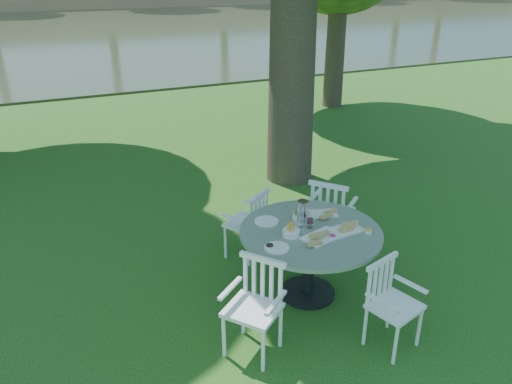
% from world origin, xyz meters
% --- Properties ---
extents(ground, '(140.00, 140.00, 0.00)m').
position_xyz_m(ground, '(0.00, 0.00, 0.00)').
color(ground, '#123D0C').
rests_on(ground, ground).
extents(table, '(1.39, 1.39, 0.75)m').
position_xyz_m(table, '(0.21, -0.64, 0.60)').
color(table, black).
rests_on(table, ground).
extents(chair_ne, '(0.62, 0.63, 0.91)m').
position_xyz_m(chair_ne, '(0.85, 0.02, 0.53)').
color(chair_ne, white).
rests_on(chair_ne, ground).
extents(chair_nw, '(0.56, 0.55, 0.82)m').
position_xyz_m(chair_nw, '(-0.02, 0.27, 0.48)').
color(chair_nw, white).
rests_on(chair_nw, ground).
extents(chair_sw, '(0.59, 0.59, 0.86)m').
position_xyz_m(chair_sw, '(-0.58, -1.12, 0.50)').
color(chair_sw, white).
rests_on(chair_sw, ground).
extents(chair_se, '(0.50, 0.48, 0.80)m').
position_xyz_m(chair_se, '(0.49, -1.53, 0.47)').
color(chair_se, white).
rests_on(chair_se, ground).
extents(tableware, '(1.09, 0.78, 0.23)m').
position_xyz_m(tableware, '(0.19, -0.56, 0.79)').
color(tableware, white).
rests_on(tableware, table).
extents(river, '(100.00, 28.00, 0.12)m').
position_xyz_m(river, '(0.00, 23.00, 0.00)').
color(river, '#2E3620').
rests_on(river, ground).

